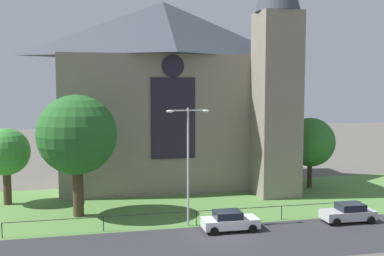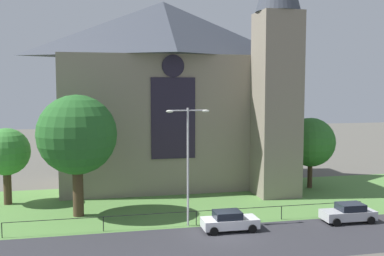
% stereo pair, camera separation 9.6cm
% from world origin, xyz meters
% --- Properties ---
extents(ground, '(160.00, 160.00, 0.00)m').
position_xyz_m(ground, '(0.00, 10.00, 0.00)').
color(ground, '#56544C').
extents(road_asphalt, '(120.00, 8.00, 0.01)m').
position_xyz_m(road_asphalt, '(0.00, -2.00, 0.00)').
color(road_asphalt, '#2D2D33').
rests_on(road_asphalt, ground).
extents(grass_verge, '(120.00, 20.00, 0.01)m').
position_xyz_m(grass_verge, '(0.00, 8.00, 0.00)').
color(grass_verge, '#517F3D').
rests_on(grass_verge, ground).
extents(church_building, '(23.20, 16.20, 26.00)m').
position_xyz_m(church_building, '(-0.68, 18.05, 10.27)').
color(church_building, gray).
rests_on(church_building, ground).
extents(iron_railing, '(28.66, 0.07, 1.13)m').
position_xyz_m(iron_railing, '(-1.45, 2.50, 0.97)').
color(iron_railing, black).
rests_on(iron_railing, ground).
extents(tree_right_far, '(5.19, 5.19, 7.51)m').
position_xyz_m(tree_right_far, '(13.44, 12.91, 4.89)').
color(tree_right_far, '#423021').
rests_on(tree_right_far, ground).
extents(tree_left_far, '(4.33, 4.33, 7.05)m').
position_xyz_m(tree_left_far, '(-16.98, 12.46, 4.82)').
color(tree_left_far, '#423021').
rests_on(tree_left_far, ground).
extents(tree_left_near, '(6.61, 6.61, 10.17)m').
position_xyz_m(tree_left_near, '(-10.52, 7.11, 6.81)').
color(tree_left_near, '#423021').
rests_on(tree_left_near, ground).
extents(streetlamp_near, '(3.37, 0.26, 9.20)m').
position_xyz_m(streetlamp_near, '(-2.14, 2.40, 5.77)').
color(streetlamp_near, '#B2B2B7').
rests_on(streetlamp_near, ground).
extents(parked_car_white, '(4.21, 2.05, 1.51)m').
position_xyz_m(parked_car_white, '(0.66, 0.59, 0.74)').
color(parked_car_white, silver).
rests_on(parked_car_white, ground).
extents(parked_car_silver, '(4.25, 2.12, 1.51)m').
position_xyz_m(parked_car_silver, '(10.63, 0.66, 0.74)').
color(parked_car_silver, '#B7B7BC').
rests_on(parked_car_silver, ground).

